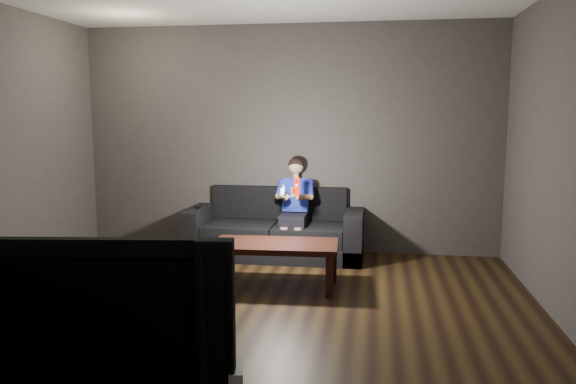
# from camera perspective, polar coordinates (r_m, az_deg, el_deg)

# --- Properties ---
(floor) EXTENTS (5.00, 5.00, 0.00)m
(floor) POSITION_cam_1_polar(r_m,az_deg,el_deg) (4.59, -4.97, -13.28)
(floor) COLOR black
(floor) RESTS_ON ground
(back_wall) EXTENTS (5.00, 0.04, 2.70)m
(back_wall) POSITION_cam_1_polar(r_m,az_deg,el_deg) (6.74, -0.01, 5.37)
(back_wall) COLOR #3F3A37
(back_wall) RESTS_ON ground
(front_wall) EXTENTS (5.00, 0.04, 2.70)m
(front_wall) POSITION_cam_1_polar(r_m,az_deg,el_deg) (1.97, -23.04, -1.95)
(front_wall) COLOR #3F3A37
(front_wall) RESTS_ON ground
(sofa) EXTENTS (2.03, 0.88, 0.78)m
(sofa) POSITION_cam_1_polar(r_m,az_deg,el_deg) (6.60, -1.25, -4.27)
(sofa) COLOR black
(sofa) RESTS_ON floor
(child) EXTENTS (0.44, 0.53, 1.07)m
(child) POSITION_cam_1_polar(r_m,az_deg,el_deg) (6.44, 0.68, -0.79)
(child) COLOR black
(child) RESTS_ON sofa
(wii_remote_red) EXTENTS (0.06, 0.08, 0.20)m
(wii_remote_red) POSITION_cam_1_polar(r_m,az_deg,el_deg) (5.99, 0.90, 0.56)
(wii_remote_red) COLOR #C01600
(wii_remote_red) RESTS_ON child
(nunchuk_white) EXTENTS (0.07, 0.09, 0.14)m
(nunchuk_white) POSITION_cam_1_polar(r_m,az_deg,el_deg) (6.03, -0.56, 0.13)
(nunchuk_white) COLOR white
(nunchuk_white) RESTS_ON child
(wii_remote_black) EXTENTS (0.05, 0.14, 0.03)m
(wii_remote_black) POSITION_cam_1_polar(r_m,az_deg,el_deg) (6.69, -9.10, -1.49)
(wii_remote_black) COLOR black
(wii_remote_black) RESTS_ON sofa
(coffee_table) EXTENTS (1.22, 0.65, 0.43)m
(coffee_table) POSITION_cam_1_polar(r_m,az_deg,el_deg) (5.40, -1.31, -5.77)
(coffee_table) COLOR black
(coffee_table) RESTS_ON floor
(tv) EXTENTS (1.21, 0.32, 0.69)m
(tv) POSITION_cam_1_polar(r_m,az_deg,el_deg) (2.31, -20.43, -12.20)
(tv) COLOR black
(tv) RESTS_ON media_console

